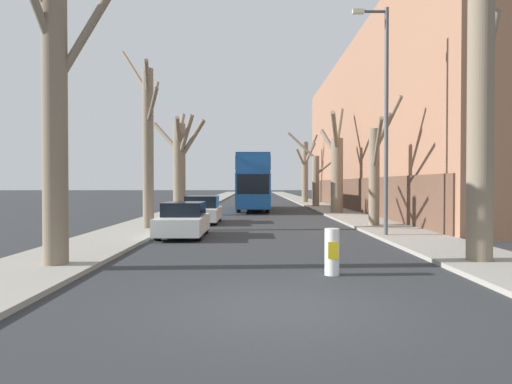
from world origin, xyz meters
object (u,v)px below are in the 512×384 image
(street_tree_right_2, at_px, (337,168))
(double_decker_bus, at_px, (253,180))
(street_tree_left_0, at_px, (54,104))
(street_tree_right_0, at_px, (479,106))
(parked_car_0, at_px, (183,220))
(street_tree_left_1, at_px, (148,140))
(street_tree_right_1, at_px, (376,171))
(street_tree_right_4, at_px, (305,170))
(street_tree_right_3, at_px, (315,178))
(parked_car_1, at_px, (202,210))
(street_tree_left_2, at_px, (180,162))
(lamp_post, at_px, (384,111))
(traffic_bollard, at_px, (332,252))

(street_tree_right_2, distance_m, double_decker_bus, 7.58)
(street_tree_left_0, distance_m, street_tree_right_0, 10.74)
(parked_car_0, bearing_deg, street_tree_left_1, 127.88)
(street_tree_right_2, xyz_separation_m, parked_car_0, (-8.58, -13.76, -2.56))
(street_tree_right_1, height_order, street_tree_right_4, street_tree_right_4)
(street_tree_right_3, relative_size, street_tree_right_4, 0.93)
(street_tree_right_2, bearing_deg, parked_car_1, -139.66)
(street_tree_left_2, xyz_separation_m, parked_car_1, (2.17, -6.01, -2.90))
(street_tree_right_1, xyz_separation_m, street_tree_right_2, (0.02, 10.21, 0.48))
(street_tree_left_1, relative_size, street_tree_right_0, 0.96)
(parked_car_0, bearing_deg, street_tree_right_0, -35.75)
(street_tree_right_0, xyz_separation_m, parked_car_1, (-8.61, 12.68, -3.44))
(street_tree_left_0, height_order, lamp_post, street_tree_left_0)
(street_tree_right_3, distance_m, street_tree_right_4, 8.90)
(street_tree_left_1, height_order, street_tree_left_2, street_tree_left_1)
(lamp_post, bearing_deg, traffic_bollard, -114.22)
(street_tree_left_1, relative_size, lamp_post, 0.98)
(street_tree_left_2, relative_size, street_tree_right_0, 0.79)
(street_tree_right_1, xyz_separation_m, traffic_bollard, (-3.99, -11.16, -2.20))
(street_tree_right_2, xyz_separation_m, parked_car_1, (-8.58, -7.28, -2.53))
(street_tree_right_2, distance_m, parked_car_1, 11.53)
(street_tree_right_4, height_order, parked_car_1, street_tree_right_4)
(street_tree_left_0, distance_m, double_decker_bus, 25.83)
(street_tree_right_4, distance_m, lamp_post, 32.38)
(street_tree_right_2, distance_m, lamp_post, 14.28)
(street_tree_left_0, bearing_deg, lamp_post, 32.77)
(street_tree_left_2, xyz_separation_m, lamp_post, (9.98, -12.89, 1.33))
(lamp_post, bearing_deg, street_tree_left_2, 127.76)
(parked_car_1, relative_size, traffic_bollard, 3.92)
(street_tree_left_1, bearing_deg, traffic_bollard, -57.18)
(street_tree_right_2, relative_size, parked_car_0, 1.99)
(parked_car_1, bearing_deg, parked_car_0, -90.00)
(street_tree_right_4, bearing_deg, street_tree_right_1, -89.82)
(street_tree_left_0, xyz_separation_m, traffic_bollard, (6.68, -0.83, -3.50))
(street_tree_left_2, xyz_separation_m, traffic_bollard, (6.74, -20.11, -3.05))
(street_tree_left_1, bearing_deg, parked_car_1, 63.04)
(parked_car_0, height_order, parked_car_1, parked_car_1)
(street_tree_left_2, xyz_separation_m, street_tree_right_3, (10.51, 10.62, -0.92))
(street_tree_right_2, distance_m, street_tree_right_4, 18.20)
(lamp_post, relative_size, traffic_bollard, 8.30)
(street_tree_left_2, distance_m, street_tree_right_4, 22.18)
(street_tree_left_2, bearing_deg, street_tree_right_3, 45.28)
(street_tree_left_2, distance_m, street_tree_right_1, 13.99)
(parked_car_0, bearing_deg, double_decker_bus, 81.59)
(street_tree_right_4, bearing_deg, street_tree_left_0, -105.27)
(street_tree_left_1, bearing_deg, street_tree_right_1, 5.36)
(parked_car_1, bearing_deg, street_tree_right_2, 40.34)
(lamp_post, bearing_deg, street_tree_right_4, 88.85)
(street_tree_right_0, height_order, lamp_post, street_tree_right_0)
(street_tree_left_0, xyz_separation_m, street_tree_right_4, (10.58, 38.74, -0.39))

